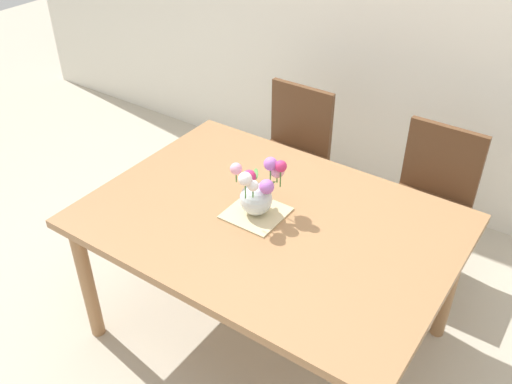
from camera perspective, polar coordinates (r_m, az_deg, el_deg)
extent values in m
plane|color=#B7AD99|center=(3.02, 1.20, -14.11)|extent=(12.00, 12.00, 0.00)
cube|color=#9E7047|center=(2.51, 1.40, -3.01)|extent=(1.63, 1.17, 0.04)
cylinder|color=#9E7047|center=(2.88, -16.90, -8.81)|extent=(0.07, 0.07, 0.72)
cylinder|color=#9E7047|center=(3.42, -4.30, 0.58)|extent=(0.07, 0.07, 0.72)
cylinder|color=#9E7047|center=(2.92, 19.25, -8.73)|extent=(0.07, 0.07, 0.72)
cube|color=brown|center=(3.45, 2.86, 3.03)|extent=(0.42, 0.42, 0.04)
cylinder|color=brown|center=(3.39, 3.70, -2.64)|extent=(0.04, 0.04, 0.44)
cylinder|color=brown|center=(3.55, -1.26, -0.63)|extent=(0.04, 0.04, 0.44)
cylinder|color=brown|center=(3.64, 6.66, 0.22)|extent=(0.04, 0.04, 0.44)
cylinder|color=brown|center=(3.79, 1.91, 1.98)|extent=(0.04, 0.04, 0.44)
cube|color=brown|center=(3.49, 4.67, 7.58)|extent=(0.42, 0.04, 0.42)
cube|color=brown|center=(3.16, 16.70, -1.97)|extent=(0.42, 0.42, 0.04)
cylinder|color=brown|center=(3.14, 17.87, -8.18)|extent=(0.04, 0.04, 0.44)
cylinder|color=brown|center=(3.21, 11.89, -5.89)|extent=(0.04, 0.04, 0.44)
cylinder|color=brown|center=(3.42, 19.89, -4.65)|extent=(0.04, 0.04, 0.44)
cylinder|color=brown|center=(3.48, 14.36, -2.63)|extent=(0.04, 0.04, 0.44)
cube|color=brown|center=(3.20, 18.58, 3.02)|extent=(0.42, 0.04, 0.42)
cube|color=#CCB789|center=(2.52, 0.00, -2.16)|extent=(0.25, 0.25, 0.01)
sphere|color=silver|center=(2.47, 0.00, -0.72)|extent=(0.15, 0.15, 0.15)
sphere|color=white|center=(2.36, -0.31, 0.65)|extent=(0.05, 0.05, 0.05)
cylinder|color=#478438|center=(2.38, -0.31, 0.05)|extent=(0.01, 0.01, 0.06)
sphere|color=#D12D66|center=(2.40, 2.55, 2.65)|extent=(0.05, 0.05, 0.05)
cylinder|color=#478438|center=(2.43, 2.52, 1.59)|extent=(0.01, 0.01, 0.11)
sphere|color=#B266C6|center=(2.41, 1.50, 2.90)|extent=(0.06, 0.06, 0.06)
cylinder|color=#478438|center=(2.44, 1.48, 1.81)|extent=(0.01, 0.01, 0.11)
sphere|color=#EA9EBC|center=(2.46, 2.18, 2.22)|extent=(0.07, 0.07, 0.07)
cylinder|color=#478438|center=(2.47, 2.17, 1.60)|extent=(0.01, 0.01, 0.06)
sphere|color=white|center=(2.33, -1.11, 1.35)|extent=(0.06, 0.06, 0.06)
cylinder|color=#478438|center=(2.36, -1.10, 0.35)|extent=(0.01, 0.01, 0.10)
sphere|color=#EA9EBC|center=(2.46, -2.06, 2.40)|extent=(0.05, 0.05, 0.05)
cylinder|color=#478438|center=(2.47, -2.04, 1.72)|extent=(0.01, 0.01, 0.07)
sphere|color=#D12D66|center=(2.47, -0.71, 1.57)|extent=(0.06, 0.06, 0.06)
cylinder|color=#478438|center=(2.48, -0.71, 1.26)|extent=(0.01, 0.01, 0.03)
sphere|color=#B266C6|center=(2.39, 1.10, 0.55)|extent=(0.07, 0.07, 0.07)
cylinder|color=#478438|center=(2.40, 1.09, 0.16)|extent=(0.01, 0.01, 0.04)
ellipsoid|color=#478438|center=(2.50, -0.02, 1.87)|extent=(0.06, 0.07, 0.03)
ellipsoid|color=#478438|center=(2.43, 1.25, 0.84)|extent=(0.07, 0.06, 0.03)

